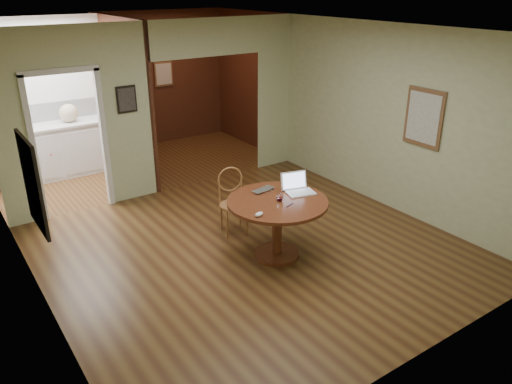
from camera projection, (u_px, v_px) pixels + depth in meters
floor at (254, 250)px, 6.48m from camera, size 5.00×5.00×0.00m
room_shell at (122, 110)px, 8.08m from camera, size 5.20×7.50×5.00m
dining_table at (277, 215)px, 6.13m from camera, size 1.23×1.23×0.77m
chair at (232, 197)px, 6.78m from camera, size 0.47×0.47×0.92m
open_laptop at (297, 187)px, 6.27m from camera, size 0.39×0.38×0.24m
closed_laptop at (266, 191)px, 6.29m from camera, size 0.34×0.24×0.02m
mouse at (259, 214)px, 5.64m from camera, size 0.13×0.09×0.05m
wine_glass at (280, 197)px, 6.02m from camera, size 0.09×0.09×0.10m
pen at (290, 205)px, 5.91m from camera, size 0.13×0.05×0.01m
kitchen_cabinet at (56, 150)px, 8.77m from camera, size 2.06×0.60×0.94m
grocery_bag at (69, 113)px, 8.68m from camera, size 0.36×0.32×0.32m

